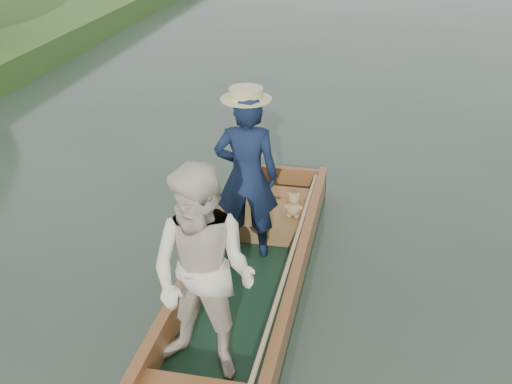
# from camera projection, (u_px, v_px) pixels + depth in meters

# --- Properties ---
(ground) EXTENTS (120.00, 120.00, 0.00)m
(ground) POSITION_uv_depth(u_px,v_px,m) (244.00, 302.00, 6.47)
(ground) COLOR #283D30
(ground) RESTS_ON ground
(punt) EXTENTS (1.16, 5.00, 1.97)m
(punt) POSITION_uv_depth(u_px,v_px,m) (232.00, 251.00, 5.97)
(punt) COLOR #13311E
(punt) RESTS_ON ground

